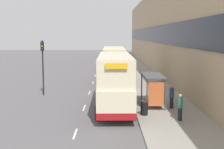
{
  "coord_description": "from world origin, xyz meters",
  "views": [
    {
      "loc": [
        2.06,
        -12.1,
        5.87
      ],
      "look_at": [
        2.29,
        17.9,
        2.04
      ],
      "focal_mm": 50.0,
      "sensor_mm": 36.0,
      "label": 1
    }
  ],
  "objects": [
    {
      "name": "car_1",
      "position": [
        2.01,
        37.08,
        0.88
      ],
      "size": [
        2.02,
        4.12,
        1.79
      ],
      "color": "navy",
      "rests_on": "ground_plane"
    },
    {
      "name": "lane_mark_4",
      "position": [
        0.0,
        25.94,
        0.01
      ],
      "size": [
        0.12,
        2.0,
        0.01
      ],
      "color": "silver",
      "rests_on": "ground_plane"
    },
    {
      "name": "double_decker_bus_near",
      "position": [
        2.47,
        12.13,
        2.28
      ],
      "size": [
        2.85,
        10.22,
        4.3
      ],
      "color": "beige",
      "rests_on": "ground_plane"
    },
    {
      "name": "lane_mark_6",
      "position": [
        0.0,
        39.28,
        0.01
      ],
      "size": [
        0.12,
        2.0,
        0.01
      ],
      "color": "silver",
      "rests_on": "ground_plane"
    },
    {
      "name": "pedestrian_at_shelter",
      "position": [
        6.94,
        11.89,
        1.08
      ],
      "size": [
        0.36,
        0.36,
        1.84
      ],
      "color": "#23232D",
      "rests_on": "ground_plane"
    },
    {
      "name": "pavement",
      "position": [
        6.5,
        38.5,
        0.07
      ],
      "size": [
        5.0,
        93.0,
        0.14
      ],
      "color": "gray",
      "rests_on": "ground_plane"
    },
    {
      "name": "double_decker_bus_ahead",
      "position": [
        2.59,
        25.81,
        2.28
      ],
      "size": [
        2.85,
        10.74,
        4.3
      ],
      "color": "beige",
      "rests_on": "ground_plane"
    },
    {
      "name": "lane_mark_5",
      "position": [
        0.0,
        32.61,
        0.01
      ],
      "size": [
        0.12,
        2.0,
        0.01
      ],
      "color": "silver",
      "rests_on": "ground_plane"
    },
    {
      "name": "car_0",
      "position": [
        3.2,
        55.66,
        0.89
      ],
      "size": [
        2.06,
        4.25,
        1.81
      ],
      "color": "silver",
      "rests_on": "ground_plane"
    },
    {
      "name": "terrace_facade",
      "position": [
        10.49,
        38.5,
        6.61
      ],
      "size": [
        3.1,
        93.0,
        13.23
      ],
      "color": "tan",
      "rests_on": "ground_plane"
    },
    {
      "name": "pedestrian_1",
      "position": [
        6.81,
        8.35,
        1.06
      ],
      "size": [
        0.36,
        0.36,
        1.8
      ],
      "color": "#23232D",
      "rests_on": "ground_plane"
    },
    {
      "name": "litter_bin",
      "position": [
        4.55,
        9.77,
        0.67
      ],
      "size": [
        0.55,
        0.55,
        1.05
      ],
      "color": "black",
      "rests_on": "ground_plane"
    },
    {
      "name": "traffic_light_far_kerb",
      "position": [
        -4.4,
        17.92,
        3.57
      ],
      "size": [
        0.3,
        0.32,
        5.34
      ],
      "color": "black",
      "rests_on": "ground_plane"
    },
    {
      "name": "lane_mark_1",
      "position": [
        0.0,
        5.93,
        0.01
      ],
      "size": [
        0.12,
        2.0,
        0.01
      ],
      "color": "silver",
      "rests_on": "ground_plane"
    },
    {
      "name": "lane_mark_2",
      "position": [
        0.0,
        12.6,
        0.01
      ],
      "size": [
        0.12,
        2.0,
        0.01
      ],
      "color": "silver",
      "rests_on": "ground_plane"
    },
    {
      "name": "bus_shelter",
      "position": [
        5.77,
        12.74,
        1.88
      ],
      "size": [
        1.6,
        4.2,
        2.48
      ],
      "color": "#4C4C51",
      "rests_on": "ground_plane"
    },
    {
      "name": "lane_mark_3",
      "position": [
        0.0,
        19.27,
        0.01
      ],
      "size": [
        0.12,
        2.0,
        0.01
      ],
      "color": "silver",
      "rests_on": "ground_plane"
    }
  ]
}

